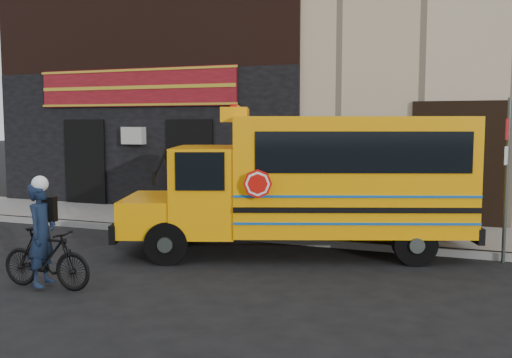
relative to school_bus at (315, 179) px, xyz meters
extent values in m
plane|color=black|center=(-1.38, -1.89, -1.51)|extent=(120.00, 120.00, 0.00)
cube|color=gray|center=(-1.38, 0.71, -1.43)|extent=(40.00, 0.20, 0.15)
cube|color=#62605B|center=(-1.38, 2.21, -1.43)|extent=(40.00, 3.00, 0.15)
cube|color=tan|center=(-1.38, 8.61, 4.64)|extent=(20.00, 10.00, 12.00)
cube|color=black|center=(-6.38, 3.66, 0.64)|extent=(10.00, 0.30, 4.00)
cube|color=black|center=(-6.38, 3.66, 4.14)|extent=(10.00, 0.28, 3.00)
cube|color=#5A0C11|center=(-6.38, 3.49, 2.14)|extent=(6.50, 0.12, 1.10)
cube|color=black|center=(-8.18, 3.51, -0.11)|extent=(1.30, 0.10, 2.50)
cube|color=black|center=(-4.58, 3.51, -0.11)|extent=(1.30, 0.10, 2.50)
cylinder|color=black|center=(-2.34, -1.85, -1.11)|extent=(0.85, 0.54, 0.80)
cylinder|color=black|center=(-2.99, -0.07, -1.11)|extent=(0.85, 0.54, 0.80)
cylinder|color=black|center=(1.99, -0.28, -1.11)|extent=(0.85, 0.54, 0.80)
cylinder|color=black|center=(1.34, 1.50, -1.11)|extent=(0.85, 0.54, 0.80)
cube|color=#F49A04|center=(-3.08, -1.11, -0.71)|extent=(1.62, 2.22, 0.70)
cube|color=black|center=(-3.60, -1.30, -0.96)|extent=(0.81, 1.97, 0.35)
cube|color=#F49A04|center=(-2.05, -0.74, -0.21)|extent=(1.84, 2.38, 1.70)
cube|color=black|center=(-2.59, -0.93, 0.19)|extent=(0.67, 1.71, 0.90)
cube|color=#F49A04|center=(0.63, 0.23, 0.11)|extent=(4.98, 3.60, 2.25)
cube|color=black|center=(2.77, 1.01, -0.96)|extent=(0.86, 2.11, 0.30)
cube|color=black|center=(1.10, -0.78, 0.59)|extent=(3.68, 1.37, 0.75)
cube|color=#F49A04|center=(-1.49, -0.53, 1.27)|extent=(1.02, 1.67, 0.28)
cylinder|color=red|center=(-0.62, -1.60, 0.04)|extent=(0.50, 0.21, 0.52)
cylinder|color=#3D443F|center=(3.54, 0.51, 0.04)|extent=(0.07, 0.07, 3.09)
cube|color=red|center=(3.52, 0.43, 1.00)|extent=(0.09, 0.27, 0.39)
cube|color=white|center=(3.52, 0.43, 0.52)|extent=(0.09, 0.27, 0.34)
imported|color=black|center=(-3.35, -3.89, -1.02)|extent=(1.63, 0.52, 0.97)
imported|color=#101B31|center=(-3.42, -3.89, -0.69)|extent=(0.51, 0.67, 1.64)
camera|label=1|loc=(2.91, -11.00, 1.13)|focal=40.00mm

